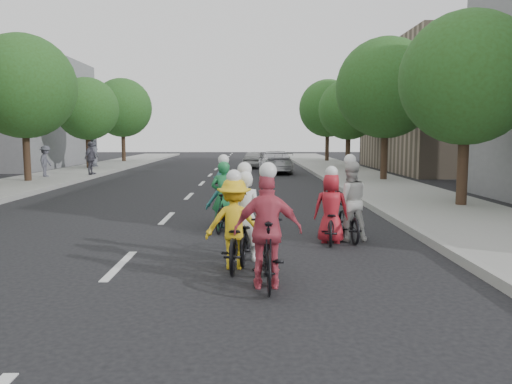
{
  "coord_description": "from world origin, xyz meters",
  "views": [
    {
      "loc": [
        2.29,
        -8.56,
        2.27
      ],
      "look_at": [
        2.42,
        2.6,
        1.0
      ],
      "focal_mm": 35.0,
      "sensor_mm": 36.0,
      "label": 1
    }
  ],
  "objects_px": {
    "follow_car_trail": "(254,159)",
    "cyclist_0": "(330,216)",
    "cyclist_5": "(245,228)",
    "spectator_1": "(91,158)",
    "follow_car_lead": "(275,162)",
    "cyclist_2": "(234,232)",
    "cyclist_1": "(268,242)",
    "cyclist_3": "(224,205)",
    "cyclist_4": "(225,202)",
    "cyclist_6": "(349,210)",
    "spectator_2": "(93,153)",
    "spectator_0": "(46,161)"
  },
  "relations": [
    {
      "from": "follow_car_trail",
      "to": "cyclist_0",
      "type": "bearing_deg",
      "value": 99.82
    },
    {
      "from": "cyclist_5",
      "to": "spectator_1",
      "type": "xyz_separation_m",
      "value": [
        -8.49,
        17.97,
        0.47
      ]
    },
    {
      "from": "follow_car_lead",
      "to": "cyclist_2",
      "type": "bearing_deg",
      "value": 83.22
    },
    {
      "from": "cyclist_1",
      "to": "spectator_1",
      "type": "xyz_separation_m",
      "value": [
        -8.85,
        19.64,
        0.36
      ]
    },
    {
      "from": "cyclist_3",
      "to": "cyclist_4",
      "type": "height_order",
      "value": "cyclist_3"
    },
    {
      "from": "follow_car_trail",
      "to": "spectator_1",
      "type": "bearing_deg",
      "value": 48.55
    },
    {
      "from": "follow_car_trail",
      "to": "cyclist_5",
      "type": "bearing_deg",
      "value": 95.64
    },
    {
      "from": "cyclist_4",
      "to": "cyclist_6",
      "type": "bearing_deg",
      "value": 143.9
    },
    {
      "from": "cyclist_3",
      "to": "cyclist_0",
      "type": "bearing_deg",
      "value": 163.87
    },
    {
      "from": "cyclist_5",
      "to": "spectator_2",
      "type": "xyz_separation_m",
      "value": [
        -10.62,
        25.2,
        0.52
      ]
    },
    {
      "from": "cyclist_3",
      "to": "follow_car_lead",
      "type": "distance_m",
      "value": 18.58
    },
    {
      "from": "cyclist_5",
      "to": "spectator_0",
      "type": "bearing_deg",
      "value": -54.18
    },
    {
      "from": "cyclist_6",
      "to": "spectator_0",
      "type": "distance_m",
      "value": 19.74
    },
    {
      "from": "follow_car_trail",
      "to": "spectator_0",
      "type": "height_order",
      "value": "spectator_0"
    },
    {
      "from": "cyclist_3",
      "to": "spectator_1",
      "type": "bearing_deg",
      "value": -50.8
    },
    {
      "from": "cyclist_2",
      "to": "spectator_1",
      "type": "height_order",
      "value": "spectator_1"
    },
    {
      "from": "cyclist_2",
      "to": "follow_car_lead",
      "type": "bearing_deg",
      "value": -92.32
    },
    {
      "from": "cyclist_1",
      "to": "spectator_0",
      "type": "relative_size",
      "value": 1.18
    },
    {
      "from": "spectator_1",
      "to": "cyclist_3",
      "type": "bearing_deg",
      "value": -140.52
    },
    {
      "from": "cyclist_4",
      "to": "cyclist_5",
      "type": "distance_m",
      "value": 3.31
    },
    {
      "from": "cyclist_4",
      "to": "cyclist_5",
      "type": "xyz_separation_m",
      "value": [
        0.53,
        -3.26,
        -0.05
      ]
    },
    {
      "from": "cyclist_1",
      "to": "cyclist_3",
      "type": "relative_size",
      "value": 1.03
    },
    {
      "from": "cyclist_0",
      "to": "spectator_2",
      "type": "distance_m",
      "value": 26.78
    },
    {
      "from": "cyclist_0",
      "to": "follow_car_lead",
      "type": "bearing_deg",
      "value": -81.06
    },
    {
      "from": "spectator_0",
      "to": "cyclist_2",
      "type": "bearing_deg",
      "value": -149.62
    },
    {
      "from": "cyclist_3",
      "to": "cyclist_6",
      "type": "height_order",
      "value": "cyclist_6"
    },
    {
      "from": "follow_car_trail",
      "to": "spectator_2",
      "type": "bearing_deg",
      "value": 10.59
    },
    {
      "from": "cyclist_1",
      "to": "follow_car_lead",
      "type": "bearing_deg",
      "value": -93.59
    },
    {
      "from": "cyclist_4",
      "to": "follow_car_lead",
      "type": "xyz_separation_m",
      "value": [
        2.17,
        17.9,
        0.04
      ]
    },
    {
      "from": "cyclist_5",
      "to": "follow_car_trail",
      "type": "bearing_deg",
      "value": -86.88
    },
    {
      "from": "spectator_1",
      "to": "spectator_2",
      "type": "distance_m",
      "value": 7.54
    },
    {
      "from": "cyclist_3",
      "to": "spectator_0",
      "type": "distance_m",
      "value": 17.25
    },
    {
      "from": "cyclist_1",
      "to": "cyclist_5",
      "type": "relative_size",
      "value": 1.05
    },
    {
      "from": "cyclist_6",
      "to": "spectator_2",
      "type": "relative_size",
      "value": 0.99
    },
    {
      "from": "spectator_1",
      "to": "follow_car_lead",
      "type": "bearing_deg",
      "value": -60.59
    },
    {
      "from": "cyclist_1",
      "to": "follow_car_lead",
      "type": "distance_m",
      "value": 22.87
    },
    {
      "from": "cyclist_5",
      "to": "cyclist_0",
      "type": "bearing_deg",
      "value": -136.61
    },
    {
      "from": "follow_car_lead",
      "to": "spectator_2",
      "type": "height_order",
      "value": "spectator_2"
    },
    {
      "from": "cyclist_4",
      "to": "spectator_1",
      "type": "relative_size",
      "value": 1.08
    },
    {
      "from": "cyclist_1",
      "to": "follow_car_trail",
      "type": "relative_size",
      "value": 0.53
    },
    {
      "from": "cyclist_2",
      "to": "cyclist_6",
      "type": "bearing_deg",
      "value": -134.84
    },
    {
      "from": "follow_car_lead",
      "to": "follow_car_trail",
      "type": "xyz_separation_m",
      "value": [
        -1.23,
        4.82,
        -0.07
      ]
    },
    {
      "from": "cyclist_1",
      "to": "spectator_0",
      "type": "bearing_deg",
      "value": -60.12
    },
    {
      "from": "cyclist_3",
      "to": "spectator_2",
      "type": "distance_m",
      "value": 24.66
    },
    {
      "from": "follow_car_lead",
      "to": "spectator_1",
      "type": "distance_m",
      "value": 10.62
    },
    {
      "from": "cyclist_3",
      "to": "follow_car_trail",
      "type": "bearing_deg",
      "value": -80.65
    },
    {
      "from": "cyclist_1",
      "to": "cyclist_6",
      "type": "bearing_deg",
      "value": -119.6
    },
    {
      "from": "cyclist_6",
      "to": "cyclist_2",
      "type": "bearing_deg",
      "value": 39.28
    },
    {
      "from": "cyclist_3",
      "to": "cyclist_4",
      "type": "bearing_deg",
      "value": -76.78
    },
    {
      "from": "spectator_0",
      "to": "spectator_1",
      "type": "height_order",
      "value": "spectator_1"
    }
  ]
}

